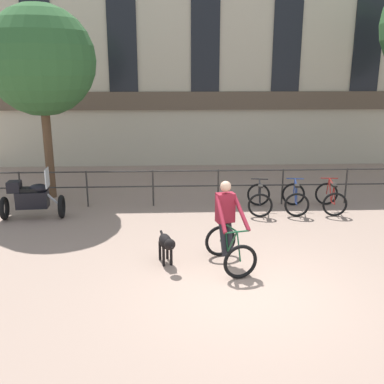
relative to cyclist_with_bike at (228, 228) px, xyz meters
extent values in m
plane|color=gray|center=(0.22, -1.14, -0.76)|extent=(60.00, 60.00, 0.00)
cylinder|color=#2D2B28|center=(-5.40, 4.06, -0.24)|extent=(0.05, 0.05, 1.05)
cylinder|color=#2D2B28|center=(-3.53, 4.06, -0.24)|extent=(0.05, 0.05, 1.05)
cylinder|color=#2D2B28|center=(-1.65, 4.06, -0.24)|extent=(0.05, 0.05, 1.05)
cylinder|color=#2D2B28|center=(0.22, 4.06, -0.24)|extent=(0.05, 0.05, 1.05)
cylinder|color=#2D2B28|center=(2.10, 4.06, -0.24)|extent=(0.05, 0.05, 1.05)
cylinder|color=#2D2B28|center=(3.97, 4.06, -0.24)|extent=(0.05, 0.05, 1.05)
cylinder|color=#2D2B28|center=(0.22, 4.06, 0.26)|extent=(15.00, 0.04, 0.04)
cylinder|color=#2D2B28|center=(0.22, 4.06, -0.19)|extent=(15.00, 0.04, 0.04)
cube|color=#BCB299|center=(0.22, 9.86, 4.00)|extent=(18.00, 0.60, 9.52)
cube|color=brown|center=(0.22, 9.50, 1.84)|extent=(17.10, 0.12, 0.70)
cube|color=black|center=(-6.08, 9.53, 4.48)|extent=(1.10, 0.06, 5.33)
cube|color=black|center=(-2.93, 9.53, 4.48)|extent=(1.10, 0.06, 5.33)
cube|color=black|center=(0.22, 9.53, 4.48)|extent=(1.10, 0.06, 5.33)
cube|color=black|center=(3.37, 9.53, 4.48)|extent=(1.10, 0.06, 5.33)
cube|color=black|center=(6.52, 9.53, 4.48)|extent=(1.10, 0.06, 5.33)
torus|color=black|center=(0.17, -0.67, -0.42)|extent=(0.68, 0.23, 0.68)
torus|color=black|center=(-0.10, 0.40, -0.42)|extent=(0.68, 0.23, 0.68)
cylinder|color=#194C2D|center=(0.06, -0.25, -0.19)|extent=(0.15, 0.48, 0.60)
cylinder|color=#194C2D|center=(-0.02, 0.07, -0.22)|extent=(0.09, 0.23, 0.52)
cylinder|color=#194C2D|center=(0.04, -0.15, 0.07)|extent=(0.19, 0.65, 0.10)
cylinder|color=#194C2D|center=(-0.05, 0.19, -0.45)|extent=(0.13, 0.44, 0.08)
cylinder|color=#194C2D|center=(-0.07, 0.28, -0.19)|extent=(0.09, 0.26, 0.47)
cylinder|color=#194C2D|center=(0.14, -0.57, -0.16)|extent=(0.08, 0.23, 0.54)
cylinder|color=#194C2D|center=(0.12, -0.47, 0.10)|extent=(0.47, 0.15, 0.03)
cube|color=black|center=(-0.04, 0.17, 0.06)|extent=(0.17, 0.26, 0.05)
cube|color=maroon|center=(-0.04, 0.17, 0.39)|extent=(0.40, 0.30, 0.60)
sphere|color=tan|center=(-0.04, 0.17, 0.83)|extent=(0.22, 0.22, 0.22)
cylinder|color=maroon|center=(-0.17, -0.20, 0.37)|extent=(0.19, 0.72, 0.60)
cylinder|color=maroon|center=(0.24, -0.10, 0.37)|extent=(0.31, 0.70, 0.60)
cylinder|color=black|center=(-0.08, 0.05, -0.25)|extent=(0.21, 0.32, 0.69)
cylinder|color=black|center=(0.05, 0.09, -0.19)|extent=(0.15, 0.31, 0.58)
ellipsoid|color=black|center=(-1.25, 0.12, -0.30)|extent=(0.36, 0.55, 0.29)
cylinder|color=black|center=(-1.20, -0.08, -0.28)|extent=(0.19, 0.19, 0.16)
sphere|color=black|center=(-1.16, -0.25, -0.22)|extent=(0.22, 0.22, 0.22)
cone|color=black|center=(-1.13, -0.34, -0.24)|extent=(0.15, 0.16, 0.12)
cylinder|color=black|center=(-1.33, 0.41, -0.24)|extent=(0.09, 0.18, 0.11)
cylinder|color=black|center=(-1.29, -0.06, -0.56)|extent=(0.06, 0.06, 0.41)
cylinder|color=black|center=(-1.14, -0.02, -0.56)|extent=(0.06, 0.06, 0.41)
cylinder|color=black|center=(-1.37, 0.25, -0.56)|extent=(0.06, 0.06, 0.41)
cylinder|color=black|center=(-1.22, 0.29, -0.56)|extent=(0.06, 0.06, 0.41)
torus|color=black|center=(-4.04, 3.09, -0.45)|extent=(0.16, 0.63, 0.62)
torus|color=black|center=(-5.50, 2.99, -0.45)|extent=(0.16, 0.63, 0.62)
cube|color=black|center=(-4.77, 3.04, -0.23)|extent=(0.83, 0.45, 0.44)
ellipsoid|color=black|center=(-4.59, 3.06, 0.07)|extent=(0.50, 0.35, 0.24)
cube|color=black|center=(-4.87, 3.04, 0.04)|extent=(0.58, 0.34, 0.10)
cylinder|color=#B2B2B7|center=(-4.22, 3.08, -0.27)|extent=(0.41, 0.09, 0.41)
cube|color=silver|center=(-4.35, 3.07, 0.34)|extent=(0.06, 0.44, 0.50)
cube|color=black|center=(-5.19, 3.01, 0.13)|extent=(0.34, 0.38, 0.28)
torus|color=black|center=(1.38, 3.93, -0.43)|extent=(0.66, 0.16, 0.66)
torus|color=black|center=(1.23, 2.89, -0.43)|extent=(0.66, 0.16, 0.66)
cylinder|color=black|center=(1.32, 3.52, -0.20)|extent=(0.10, 0.47, 0.58)
cylinder|color=black|center=(1.28, 3.21, -0.24)|extent=(0.06, 0.22, 0.51)
cylinder|color=black|center=(1.31, 3.43, 0.05)|extent=(0.12, 0.63, 0.10)
cylinder|color=black|center=(1.26, 3.10, -0.46)|extent=(0.09, 0.42, 0.07)
cylinder|color=black|center=(1.24, 3.00, -0.21)|extent=(0.06, 0.25, 0.46)
cylinder|color=black|center=(1.37, 3.83, -0.18)|extent=(0.06, 0.21, 0.52)
cylinder|color=black|center=(1.35, 3.74, 0.08)|extent=(0.48, 0.10, 0.03)
cube|color=black|center=(1.26, 3.12, 0.03)|extent=(0.15, 0.25, 0.05)
torus|color=black|center=(2.39, 3.92, -0.43)|extent=(0.66, 0.17, 0.66)
torus|color=black|center=(2.21, 2.89, -0.43)|extent=(0.66, 0.17, 0.66)
cylinder|color=navy|center=(2.32, 3.52, -0.20)|extent=(0.11, 0.46, 0.58)
cylinder|color=navy|center=(2.27, 3.21, -0.24)|extent=(0.07, 0.22, 0.51)
cylinder|color=navy|center=(2.31, 3.43, 0.05)|extent=(0.14, 0.63, 0.10)
cylinder|color=navy|center=(2.25, 3.10, -0.46)|extent=(0.10, 0.42, 0.07)
cylinder|color=navy|center=(2.23, 3.00, -0.21)|extent=(0.07, 0.25, 0.46)
cylinder|color=navy|center=(2.38, 3.83, -0.18)|extent=(0.06, 0.21, 0.52)
cylinder|color=navy|center=(2.36, 3.74, 0.08)|extent=(0.48, 0.11, 0.03)
cube|color=black|center=(2.25, 3.12, 0.03)|extent=(0.16, 0.26, 0.05)
torus|color=black|center=(3.37, 3.93, -0.43)|extent=(0.66, 0.14, 0.66)
torus|color=black|center=(3.24, 2.89, -0.43)|extent=(0.66, 0.14, 0.66)
cylinder|color=maroon|center=(3.32, 3.52, -0.20)|extent=(0.09, 0.47, 0.58)
cylinder|color=maroon|center=(3.28, 3.21, -0.24)|extent=(0.06, 0.22, 0.51)
cylinder|color=maroon|center=(3.31, 3.43, 0.05)|extent=(0.11, 0.63, 0.10)
cylinder|color=maroon|center=(3.27, 3.09, -0.46)|extent=(0.08, 0.42, 0.07)
cylinder|color=maroon|center=(3.25, 3.00, -0.21)|extent=(0.05, 0.25, 0.46)
cylinder|color=maroon|center=(3.36, 3.83, -0.18)|extent=(0.05, 0.21, 0.52)
cylinder|color=maroon|center=(3.34, 3.74, 0.08)|extent=(0.48, 0.09, 0.03)
cube|color=black|center=(3.27, 3.11, 0.03)|extent=(0.15, 0.25, 0.05)
cylinder|color=brown|center=(-4.81, 5.13, 0.83)|extent=(0.26, 0.26, 3.19)
sphere|color=#2D5B2D|center=(-4.81, 5.13, 3.29)|extent=(3.14, 3.14, 3.14)
camera|label=1|loc=(-1.10, -8.40, 3.11)|focal=42.00mm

